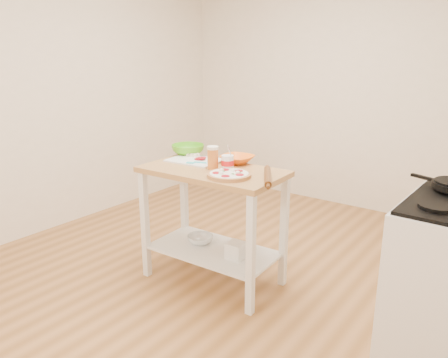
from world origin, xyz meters
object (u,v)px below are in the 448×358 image
spatula (196,163)px  green_bowl (188,150)px  prep_island (213,202)px  yogurt_tub (228,163)px  knife (192,155)px  rolling_pin (268,177)px  cutting_board (195,160)px  beer_pint (213,158)px  shelf_bin (236,251)px  shelf_glass_bowl (200,239)px  orange_bowl (237,159)px  pizza (229,175)px

spatula → green_bowl: green_bowl is taller
prep_island → yogurt_tub: 0.33m
knife → green_bowl: size_ratio=0.98×
yogurt_tub → rolling_pin: yogurt_tub is taller
cutting_board → beer_pint: bearing=-27.0°
spatula → knife: size_ratio=0.53×
prep_island → shelf_bin: prep_island is taller
shelf_glass_bowl → yogurt_tub: bearing=3.8°
beer_pint → shelf_glass_bowl: size_ratio=0.81×
green_bowl → beer_pint: size_ratio=1.61×
knife → orange_bowl: orange_bowl is taller
rolling_pin → shelf_glass_bowl: bearing=176.8°
knife → shelf_bin: bearing=-34.8°
prep_island → shelf_glass_bowl: prep_island is taller
spatula → orange_bowl: bearing=25.9°
green_bowl → rolling_pin: bearing=-15.6°
shelf_glass_bowl → shelf_bin: 0.39m
green_bowl → rolling_pin: 0.96m
shelf_glass_bowl → spatula: bearing=-178.1°
knife → rolling_pin: 0.87m
green_bowl → orange_bowl: bearing=0.7°
cutting_board → yogurt_tub: bearing=-15.2°
green_bowl → yogurt_tub: yogurt_tub is taller
cutting_board → knife: cutting_board is taller
spatula → rolling_pin: bearing=-23.1°
shelf_bin → shelf_glass_bowl: bearing=172.6°
spatula → rolling_pin: rolling_pin is taller
prep_island → cutting_board: size_ratio=2.53×
knife → shelf_bin: knife is taller
spatula → shelf_bin: 0.72m
rolling_pin → prep_island: bearing=178.7°
prep_island → shelf_glass_bowl: size_ratio=5.19×
yogurt_tub → shelf_bin: bearing=-27.8°
prep_island → yogurt_tub: bearing=21.4°
rolling_pin → pizza: bearing=-160.3°
cutting_board → shelf_glass_bowl: 0.63m
orange_bowl → cutting_board: bearing=-155.0°
cutting_board → shelf_bin: cutting_board is taller
yogurt_tub → rolling_pin: 0.37m
knife → cutting_board: bearing=-53.9°
cutting_board → green_bowl: 0.24m
spatula → rolling_pin: size_ratio=0.35×
spatula → green_bowl: 0.35m
knife → spatula: bearing=-57.8°
shelf_glass_bowl → shelf_bin: bearing=-7.4°
cutting_board → rolling_pin: bearing=-13.7°
beer_pint → knife: bearing=151.6°
beer_pint → rolling_pin: beer_pint is taller
orange_bowl → green_bowl: green_bowl is taller
cutting_board → shelf_glass_bowl: size_ratio=2.05×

